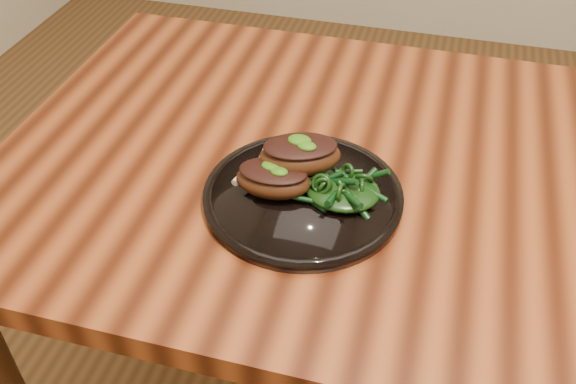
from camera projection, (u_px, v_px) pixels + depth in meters
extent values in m
cube|color=#381307|center=(508.00, 197.00, 0.97)|extent=(1.60, 0.80, 0.04)
cylinder|color=#371D0C|center=(172.00, 173.00, 1.61)|extent=(0.06, 0.06, 0.71)
cylinder|color=black|center=(303.00, 196.00, 0.93)|extent=(0.29, 0.29, 0.02)
torus|color=black|center=(303.00, 195.00, 0.93)|extent=(0.29, 0.29, 0.01)
cylinder|color=black|center=(303.00, 194.00, 0.92)|extent=(0.19, 0.19, 0.00)
ellipsoid|color=#3D1C0B|center=(273.00, 180.00, 0.91)|extent=(0.11, 0.07, 0.04)
ellipsoid|color=black|center=(273.00, 171.00, 0.90)|extent=(0.10, 0.07, 0.01)
cylinder|color=beige|center=(245.00, 173.00, 0.93)|extent=(0.03, 0.05, 0.01)
ellipsoid|color=#1D4E08|center=(273.00, 168.00, 0.89)|extent=(0.03, 0.02, 0.01)
ellipsoid|color=#3D1C0B|center=(300.00, 156.00, 0.92)|extent=(0.14, 0.11, 0.05)
ellipsoid|color=black|center=(300.00, 146.00, 0.91)|extent=(0.12, 0.10, 0.01)
cylinder|color=beige|center=(264.00, 155.00, 0.93)|extent=(0.01, 0.06, 0.01)
ellipsoid|color=#1D4E08|center=(300.00, 142.00, 0.90)|extent=(0.03, 0.02, 0.01)
ellipsoid|color=#1D4E08|center=(290.00, 161.00, 0.97)|extent=(0.09, 0.06, 0.01)
ellipsoid|color=black|center=(343.00, 190.00, 0.91)|extent=(0.11, 0.09, 0.02)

